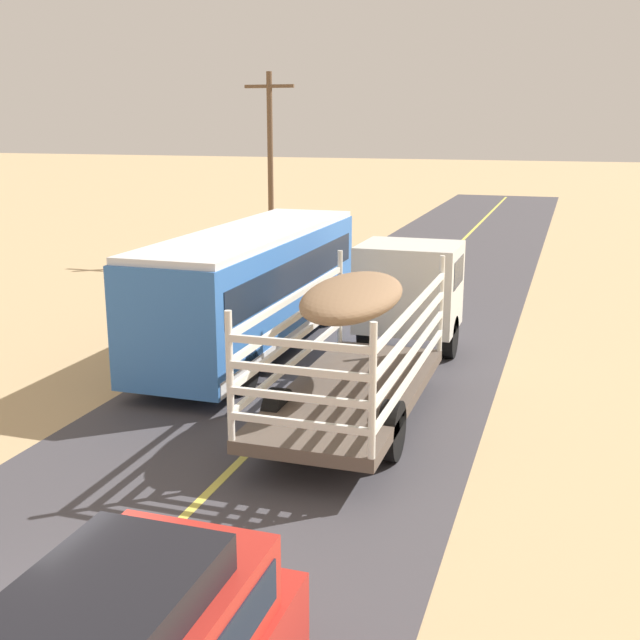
% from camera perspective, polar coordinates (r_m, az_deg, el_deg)
% --- Properties ---
extents(livestock_truck, '(2.53, 9.70, 3.02)m').
position_cam_1_polar(livestock_truck, '(18.48, 5.06, 1.03)').
color(livestock_truck, silver).
rests_on(livestock_truck, road_surface).
extents(bus, '(2.54, 10.00, 3.21)m').
position_cam_1_polar(bus, '(20.90, -4.74, 2.45)').
color(bus, '#3872C6').
rests_on(bus, road_surface).
extents(power_pole_mid, '(2.20, 0.24, 7.96)m').
position_cam_1_polar(power_pole_mid, '(34.86, -3.59, 11.33)').
color(power_pole_mid, brown).
rests_on(power_pole_mid, ground).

